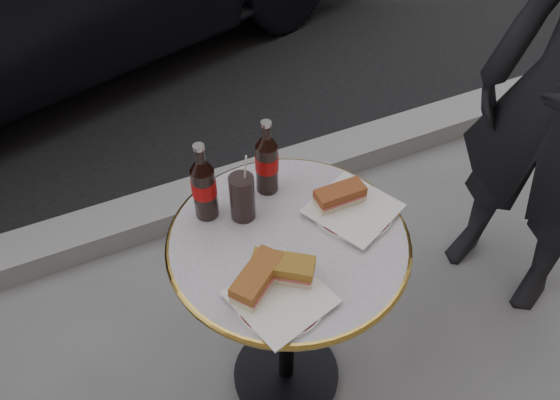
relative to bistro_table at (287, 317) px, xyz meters
name	(u,v)px	position (x,y,z in m)	size (l,w,h in m)	color
ground	(286,376)	(0.00, 0.00, -0.37)	(80.00, 80.00, 0.00)	slate
curb	(199,200)	(0.00, 0.90, -0.32)	(40.00, 0.20, 0.12)	gray
bistro_table	(287,317)	(0.00, 0.00, 0.00)	(0.62, 0.62, 0.73)	#BAB2C4
plate_left	(281,299)	(-0.10, -0.16, 0.37)	(0.21, 0.21, 0.01)	white
plate_right	(353,210)	(0.19, 0.01, 0.37)	(0.21, 0.21, 0.01)	white
sandwich_left_a	(257,279)	(-0.13, -0.11, 0.40)	(0.15, 0.07, 0.05)	#975526
sandwich_left_b	(283,269)	(-0.07, -0.11, 0.40)	(0.15, 0.07, 0.05)	olive
sandwich_right	(340,196)	(0.17, 0.04, 0.40)	(0.13, 0.06, 0.05)	brown
cola_bottle_left	(203,181)	(-0.16, 0.17, 0.48)	(0.06, 0.06, 0.23)	black
cola_bottle_right	(267,157)	(0.03, 0.19, 0.48)	(0.06, 0.06, 0.23)	black
cola_glass	(242,197)	(-0.07, 0.12, 0.44)	(0.07, 0.07, 0.14)	black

